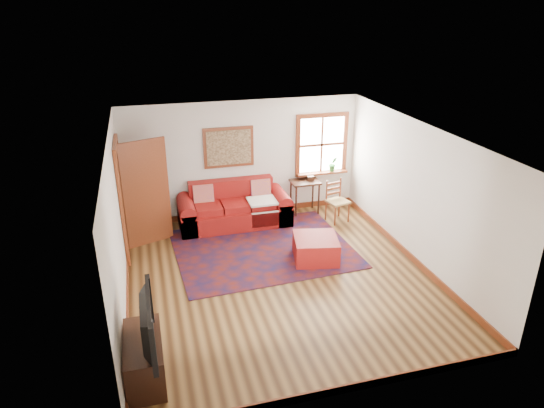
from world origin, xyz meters
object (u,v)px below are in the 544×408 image
object	(u,v)px
red_ottoman	(316,249)
side_table	(305,186)
ladder_back_chair	(336,199)
media_cabinet	(144,358)
red_leather_sofa	(234,211)

from	to	relation	value
red_ottoman	side_table	bearing A→B (deg)	88.60
red_ottoman	ladder_back_chair	distance (m)	1.83
media_cabinet	side_table	bearing A→B (deg)	50.33
red_ottoman	ladder_back_chair	size ratio (longest dim) A/B	0.87
ladder_back_chair	side_table	bearing A→B (deg)	133.06
side_table	media_cabinet	bearing A→B (deg)	-129.67
red_leather_sofa	ladder_back_chair	bearing A→B (deg)	-10.37
side_table	media_cabinet	size ratio (longest dim) A/B	0.73
side_table	red_ottoman	bearing A→B (deg)	-103.43
ladder_back_chair	media_cabinet	bearing A→B (deg)	-137.45
side_table	ladder_back_chair	world-z (taller)	ladder_back_chair
red_leather_sofa	ladder_back_chair	distance (m)	2.17
side_table	media_cabinet	xyz separation A→B (m)	(-3.56, -4.29, -0.34)
red_leather_sofa	side_table	distance (m)	1.65
red_leather_sofa	side_table	bearing A→B (deg)	5.80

